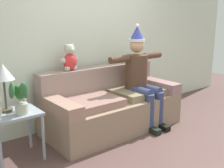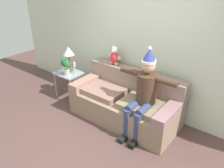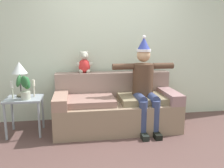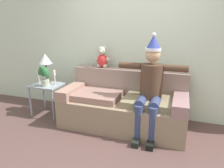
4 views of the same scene
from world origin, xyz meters
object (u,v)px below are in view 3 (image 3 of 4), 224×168
(potted_plant, at_px, (25,87))
(couch, at_px, (116,107))
(side_table, at_px, (24,104))
(table_lamp, at_px, (19,69))
(teddy_bear, at_px, (84,63))
(candle_tall, at_px, (12,87))
(candle_short, at_px, (34,86))
(person_seated, at_px, (145,83))

(potted_plant, bearing_deg, couch, 7.50)
(side_table, height_order, table_lamp, table_lamp)
(teddy_bear, xyz_separation_m, candle_tall, (-1.11, -0.39, -0.31))
(couch, relative_size, teddy_bear, 5.25)
(couch, distance_m, candle_tall, 1.66)
(side_table, relative_size, candle_short, 2.15)
(table_lamp, bearing_deg, potted_plant, -62.23)
(couch, bearing_deg, potted_plant, -172.50)
(couch, xyz_separation_m, potted_plant, (-1.41, -0.19, 0.43))
(side_table, height_order, potted_plant, potted_plant)
(side_table, bearing_deg, person_seated, -2.61)
(side_table, xyz_separation_m, potted_plant, (0.05, -0.10, 0.29))
(person_seated, height_order, table_lamp, person_seated)
(teddy_bear, relative_size, side_table, 0.65)
(teddy_bear, distance_m, potted_plant, 1.06)
(teddy_bear, xyz_separation_m, potted_plant, (-0.91, -0.47, -0.29))
(table_lamp, xyz_separation_m, potted_plant, (0.10, -0.19, -0.24))
(couch, height_order, potted_plant, potted_plant)
(couch, xyz_separation_m, table_lamp, (-1.51, 0.01, 0.67))
(potted_plant, relative_size, candle_short, 1.42)
(candle_tall, relative_size, candle_short, 0.99)
(side_table, bearing_deg, potted_plant, -64.21)
(teddy_bear, relative_size, potted_plant, 0.99)
(side_table, bearing_deg, couch, 3.30)
(couch, xyz_separation_m, candle_short, (-1.30, -0.04, 0.42))
(person_seated, distance_m, table_lamp, 1.97)
(couch, height_order, teddy_bear, teddy_bear)
(couch, bearing_deg, side_table, -176.70)
(table_lamp, bearing_deg, side_table, -60.12)
(person_seated, height_order, candle_short, person_seated)
(teddy_bear, bearing_deg, candle_tall, -160.49)
(side_table, bearing_deg, candle_short, 14.73)
(person_seated, relative_size, teddy_bear, 4.02)
(teddy_bear, relative_size, candle_short, 1.40)
(potted_plant, distance_m, candle_short, 0.18)
(person_seated, height_order, side_table, person_seated)
(couch, relative_size, table_lamp, 3.66)
(teddy_bear, relative_size, table_lamp, 0.70)
(couch, height_order, side_table, couch)
(candle_short, bearing_deg, side_table, -165.27)
(side_table, xyz_separation_m, candle_tall, (-0.15, -0.02, 0.27))
(couch, relative_size, person_seated, 1.31)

